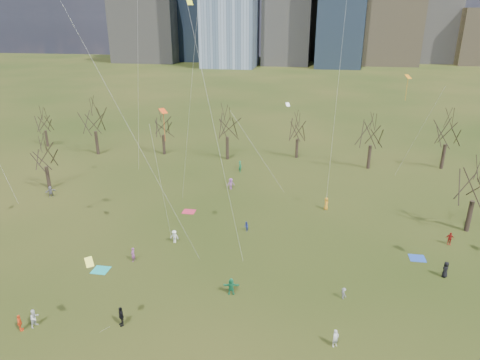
% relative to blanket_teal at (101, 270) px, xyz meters
% --- Properties ---
extents(ground, '(500.00, 500.00, 0.00)m').
position_rel_blanket_teal_xyz_m(ground, '(12.52, -2.98, -0.01)').
color(ground, black).
rests_on(ground, ground).
extents(bare_tree_row, '(113.04, 29.80, 9.50)m').
position_rel_blanket_teal_xyz_m(bare_tree_row, '(12.43, 34.24, 6.10)').
color(bare_tree_row, black).
rests_on(bare_tree_row, ground).
extents(blanket_teal, '(1.60, 1.50, 0.03)m').
position_rel_blanket_teal_xyz_m(blanket_teal, '(0.00, 0.00, 0.00)').
color(blanket_teal, teal).
rests_on(blanket_teal, ground).
extents(blanket_navy, '(1.60, 1.50, 0.03)m').
position_rel_blanket_teal_xyz_m(blanket_navy, '(31.50, 7.61, 0.00)').
color(blanket_navy, '#2245A3').
rests_on(blanket_navy, ground).
extents(blanket_crimson, '(1.60, 1.50, 0.03)m').
position_rel_blanket_teal_xyz_m(blanket_crimson, '(4.87, 14.67, 0.00)').
color(blanket_crimson, '#C32742').
rests_on(blanket_crimson, ground).
extents(person_1, '(0.64, 0.61, 1.48)m').
position_rel_blanket_teal_xyz_m(person_1, '(22.54, -6.80, 0.72)').
color(person_1, silver).
rests_on(person_1, ground).
extents(person_3, '(0.69, 0.81, 1.09)m').
position_rel_blanket_teal_xyz_m(person_3, '(23.50, -0.64, 0.53)').
color(person_3, slate).
rests_on(person_3, ground).
extents(person_4, '(0.77, 0.92, 1.48)m').
position_rel_blanket_teal_xyz_m(person_4, '(-2.19, -9.23, 0.72)').
color(person_4, '#F24E1A').
rests_on(person_4, ground).
extents(person_5, '(1.57, 0.70, 1.63)m').
position_rel_blanket_teal_xyz_m(person_5, '(13.52, -1.68, 0.80)').
color(person_5, '#1C7F4E').
rests_on(person_5, ground).
extents(person_6, '(0.89, 0.96, 1.64)m').
position_rel_blanket_teal_xyz_m(person_6, '(33.34, 4.46, 0.81)').
color(person_6, black).
rests_on(person_6, ground).
extents(person_7, '(0.45, 0.61, 1.53)m').
position_rel_blanket_teal_xyz_m(person_7, '(2.54, 2.19, 0.75)').
color(person_7, '#8A4582').
rests_on(person_7, ground).
extents(person_8, '(0.63, 0.70, 1.18)m').
position_rel_blanket_teal_xyz_m(person_8, '(12.98, 10.64, 0.58)').
color(person_8, navy).
rests_on(person_8, ground).
extents(person_9, '(1.01, 0.65, 1.49)m').
position_rel_blanket_teal_xyz_m(person_9, '(5.53, 6.63, 0.73)').
color(person_9, white).
rests_on(person_9, ground).
extents(person_10, '(0.89, 0.41, 1.49)m').
position_rel_blanket_teal_xyz_m(person_10, '(35.55, 11.23, 0.73)').
color(person_10, maroon).
rests_on(person_10, ground).
extents(person_11, '(1.35, 1.36, 1.56)m').
position_rel_blanket_teal_xyz_m(person_11, '(-15.53, 16.28, 0.77)').
color(person_11, slate).
rests_on(person_11, ground).
extents(person_12, '(0.63, 0.87, 1.66)m').
position_rel_blanket_teal_xyz_m(person_12, '(22.32, 18.38, 0.81)').
color(person_12, orange).
rests_on(person_12, ground).
extents(person_13, '(0.76, 0.82, 1.88)m').
position_rel_blanket_teal_xyz_m(person_13, '(8.84, 30.85, 0.92)').
color(person_13, '#197345').
rests_on(person_13, ground).
extents(person_14, '(0.80, 0.91, 1.60)m').
position_rel_blanket_teal_xyz_m(person_14, '(-1.35, -8.54, 0.78)').
color(person_14, silver).
rests_on(person_14, ground).
extents(person_15, '(1.26, 1.05, 1.69)m').
position_rel_blanket_teal_xyz_m(person_15, '(8.77, 23.20, 0.83)').
color(person_15, '#8C4C99').
rests_on(person_15, ground).
extents(person_16, '(1.01, 1.03, 1.74)m').
position_rel_blanket_teal_xyz_m(person_16, '(5.50, -7.26, 0.85)').
color(person_16, black).
rests_on(person_16, ground).
extents(kites_airborne, '(68.90, 46.06, 29.93)m').
position_rel_blanket_teal_xyz_m(kites_airborne, '(15.54, 10.22, 13.55)').
color(kites_airborne, '#EC4A13').
rests_on(kites_airborne, ground).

